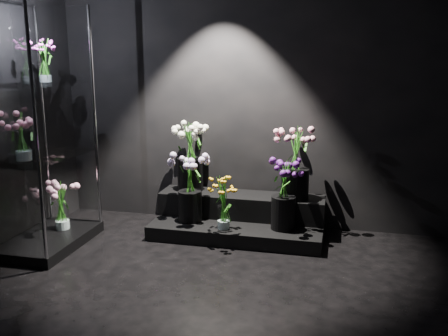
% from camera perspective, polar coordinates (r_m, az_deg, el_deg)
% --- Properties ---
extents(floor, '(4.00, 4.00, 0.00)m').
position_cam_1_polar(floor, '(3.58, -3.48, -16.42)').
color(floor, black).
rests_on(floor, ground).
extents(wall_back, '(4.00, 0.00, 4.00)m').
position_cam_1_polar(wall_back, '(5.07, 3.01, 8.95)').
color(wall_back, black).
rests_on(wall_back, floor).
extents(display_riser, '(1.66, 0.74, 0.37)m').
position_cam_1_polar(display_riser, '(5.00, 1.78, -5.69)').
color(display_riser, black).
rests_on(display_riser, floor).
extents(display_case, '(0.60, 0.99, 2.19)m').
position_cam_1_polar(display_case, '(4.72, -20.23, 4.15)').
color(display_case, black).
rests_on(display_case, floor).
extents(bouquet_orange_bells, '(0.32, 0.32, 0.50)m').
position_cam_1_polar(bouquet_orange_bells, '(4.66, -0.05, -3.95)').
color(bouquet_orange_bells, white).
rests_on(bouquet_orange_bells, display_riser).
extents(bouquet_lilac, '(0.38, 0.38, 0.69)m').
position_cam_1_polar(bouquet_lilac, '(4.86, -3.93, -1.51)').
color(bouquet_lilac, black).
rests_on(bouquet_lilac, display_riser).
extents(bouquet_purple, '(0.37, 0.37, 0.65)m').
position_cam_1_polar(bouquet_purple, '(4.67, 6.84, -2.67)').
color(bouquet_purple, black).
rests_on(bouquet_purple, display_riser).
extents(bouquet_cream_roses, '(0.45, 0.45, 0.70)m').
position_cam_1_polar(bouquet_cream_roses, '(5.10, -3.91, 1.90)').
color(bouquet_cream_roses, black).
rests_on(bouquet_cream_roses, display_riser).
extents(bouquet_pink_roses, '(0.37, 0.37, 0.71)m').
position_cam_1_polar(bouquet_pink_roses, '(4.84, 8.18, 0.90)').
color(bouquet_pink_roses, black).
rests_on(bouquet_pink_roses, display_riser).
extents(bouquet_case_pink, '(0.30, 0.30, 0.42)m').
position_cam_1_polar(bouquet_case_pink, '(4.60, -22.08, 3.51)').
color(bouquet_case_pink, white).
rests_on(bouquet_case_pink, display_case).
extents(bouquet_case_magenta, '(0.26, 0.26, 0.40)m').
position_cam_1_polar(bouquet_case_magenta, '(4.85, -19.88, 11.61)').
color(bouquet_case_magenta, white).
rests_on(bouquet_case_magenta, display_case).
extents(bouquet_case_base_pink, '(0.32, 0.32, 0.46)m').
position_cam_1_polar(bouquet_case_base_pink, '(5.02, -18.13, -3.99)').
color(bouquet_case_base_pink, white).
rests_on(bouquet_case_base_pink, display_case).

